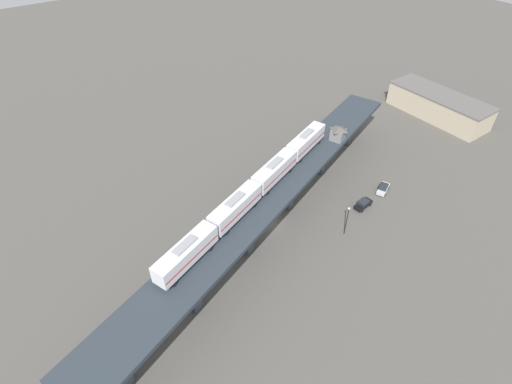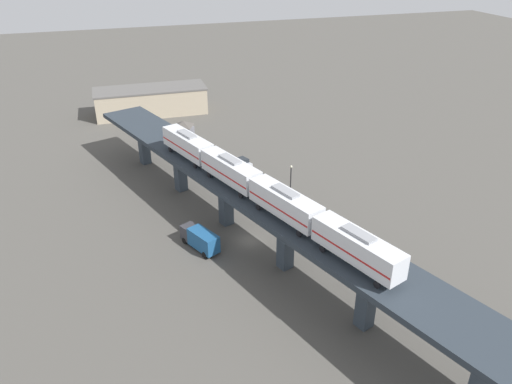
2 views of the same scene
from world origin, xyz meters
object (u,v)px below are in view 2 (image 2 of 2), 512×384
object	(u,v)px
street_lamp	(291,180)
subway_train	(256,185)
delivery_truck	(200,239)
signal_hut	(184,130)
street_car_black	(258,177)
street_car_silver	(243,162)
warehouse_building	(151,101)

from	to	relation	value
street_lamp	subway_train	bearing A→B (deg)	-127.69
subway_train	delivery_truck	size ratio (longest dim) A/B	6.41
signal_hut	street_car_black	bearing A→B (deg)	-16.49
subway_train	street_car_black	world-z (taller)	subway_train
street_car_silver	street_car_black	xyz separation A→B (m)	(0.91, -7.56, 0.00)
subway_train	signal_hut	size ratio (longest dim) A/B	11.64
subway_train	street_car_silver	world-z (taller)	subway_train
signal_hut	street_car_silver	world-z (taller)	signal_hut
subway_train	street_lamp	distance (m)	19.01
subway_train	street_car_silver	xyz separation A→B (m)	(6.62, 30.33, -10.55)
street_car_black	warehouse_building	bearing A→B (deg)	107.10
street_car_silver	warehouse_building	distance (m)	41.67
signal_hut	street_car_silver	size ratio (longest dim) A/B	0.86
delivery_truck	street_car_black	bearing A→B (deg)	51.25
street_car_black	street_lamp	xyz separation A→B (m)	(3.18, -8.90, 3.17)
street_car_black	subway_train	bearing A→B (deg)	-108.29
street_car_silver	signal_hut	bearing A→B (deg)	-162.75
subway_train	street_car_black	bearing A→B (deg)	71.71
signal_hut	street_car_silver	distance (m)	15.96
street_car_black	signal_hut	bearing A→B (deg)	163.51
signal_hut	delivery_truck	world-z (taller)	signal_hut
signal_hut	delivery_truck	xyz separation A→B (m)	(-2.21, -22.69, -8.99)
street_car_silver	street_car_black	size ratio (longest dim) A/B	1.04
delivery_truck	street_lamp	xyz separation A→B (m)	(18.32, 9.96, 2.35)
warehouse_building	street_car_black	bearing A→B (deg)	-72.90
signal_hut	street_car_black	world-z (taller)	signal_hut
street_car_black	delivery_truck	world-z (taller)	delivery_truck
subway_train	warehouse_building	distance (m)	70.47
street_car_silver	street_car_black	bearing A→B (deg)	-83.13
signal_hut	warehouse_building	world-z (taller)	signal_hut
warehouse_building	street_lamp	bearing A→B (deg)	-72.48
street_lamp	warehouse_building	distance (m)	58.52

